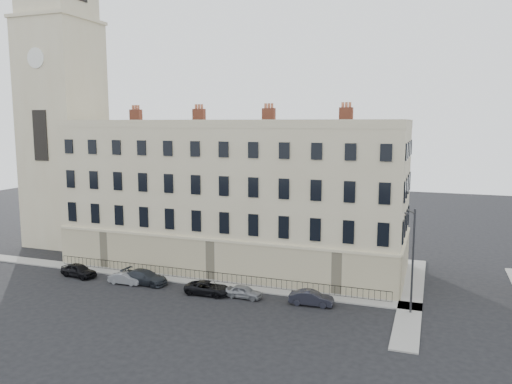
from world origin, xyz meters
TOP-DOWN VIEW (x-y plane):
  - ground at (0.00, 0.00)m, footprint 160.00×160.00m
  - terrace at (-5.97, 11.97)m, footprint 36.22×12.22m
  - church_tower at (-30.00, 14.00)m, footprint 8.00×8.13m
  - pavement_terrace at (-10.00, 5.00)m, footprint 48.00×2.00m
  - pavement_east_return at (13.00, 8.00)m, footprint 2.00×24.00m
  - railings at (-6.00, 5.40)m, footprint 35.00×0.04m
  - car_a at (-19.07, 2.40)m, footprint 4.19×2.24m
  - car_b at (-13.31, 2.09)m, footprint 3.34×1.27m
  - car_c at (-11.54, 2.74)m, footprint 4.79×2.21m
  - car_d at (-4.50, 2.09)m, footprint 4.27×2.07m
  - car_e at (-1.06, 2.34)m, footprint 3.36×1.47m
  - car_f at (5.00, 2.65)m, footprint 3.87×1.56m
  - streetlamp at (13.07, 3.36)m, footprint 0.84×1.79m

SIDE VIEW (x-z plane):
  - ground at x=0.00m, z-range 0.00..0.00m
  - pavement_terrace at x=-10.00m, z-range 0.00..0.12m
  - pavement_east_return at x=13.00m, z-range 0.00..0.12m
  - car_b at x=-13.31m, z-range 0.00..1.09m
  - railings at x=-6.00m, z-range 0.07..1.03m
  - car_e at x=-1.06m, z-range 0.00..1.13m
  - car_d at x=-4.50m, z-range 0.00..1.17m
  - car_f at x=5.00m, z-range 0.00..1.25m
  - car_c at x=-11.54m, z-range 0.00..1.36m
  - car_a at x=-19.07m, z-range 0.00..1.36m
  - streetlamp at x=13.07m, z-range 0.47..9.20m
  - terrace at x=-5.97m, z-range -1.00..16.00m
  - church_tower at x=-30.00m, z-range -3.34..40.66m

